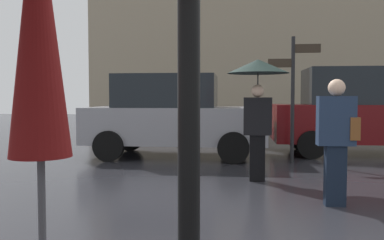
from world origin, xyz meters
name	(u,v)px	position (x,y,z in m)	size (l,w,h in m)	color
folded_patio_umbrella_far	(39,48)	(-1.28, -0.95, 1.58)	(0.41, 0.41, 2.36)	black
pedestrian_with_umbrella	(258,84)	(-0.02, 3.94, 1.58)	(1.00, 1.00, 1.98)	black
pedestrian_with_bag	(337,134)	(0.89, 2.49, 0.90)	(0.49, 0.24, 1.59)	black
parked_car_left	(173,115)	(-1.80, 6.57, 0.96)	(4.06, 2.00, 1.88)	gray
parked_car_right	(363,112)	(2.65, 7.36, 1.02)	(4.36, 1.88, 2.06)	#590C0F
street_signpost	(293,86)	(0.83, 6.05, 1.61)	(1.08, 0.08, 2.64)	black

